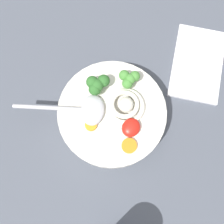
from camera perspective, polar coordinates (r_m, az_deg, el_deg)
The scene contains 10 objects.
table_slab at distance 61.79cm, azimuth -0.21°, elevation 1.04°, with size 135.86×135.86×3.45cm, color #474C56.
soup_bowl at distance 56.64cm, azimuth 0.00°, elevation -0.63°, with size 20.94×20.94×5.54cm.
noodle_pile at distance 53.44cm, azimuth 2.89°, elevation 1.58°, with size 8.02×7.86×3.22cm.
soup_spoon at distance 53.56cm, azimuth -5.41°, elevation 0.48°, with size 11.76×16.50×1.60cm.
chili_sauce_dollop at distance 52.68cm, azimuth 3.84°, elevation -3.13°, with size 3.71×3.34×1.67cm, color red.
broccoli_floret_beside_noodles at distance 53.28cm, azimuth -2.91°, elevation 5.69°, with size 4.62×3.97×3.65cm.
broccoli_floret_center at distance 53.97cm, azimuth 3.55°, elevation 6.67°, with size 3.99×3.43×3.15cm.
carrot_slice_front at distance 53.32cm, azimuth -4.47°, elevation -2.51°, with size 2.25×2.25×0.72cm, color orange.
carrot_slice_right at distance 52.68cm, azimuth 3.47°, elevation -6.77°, with size 2.86×2.86×0.65cm, color orange.
folded_napkin at distance 65.44cm, azimuth 16.76°, elevation 9.26°, with size 16.99×10.54×0.80cm, color white.
Camera 1 is at (12.71, 8.84, 61.55)cm, focal length 45.56 mm.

